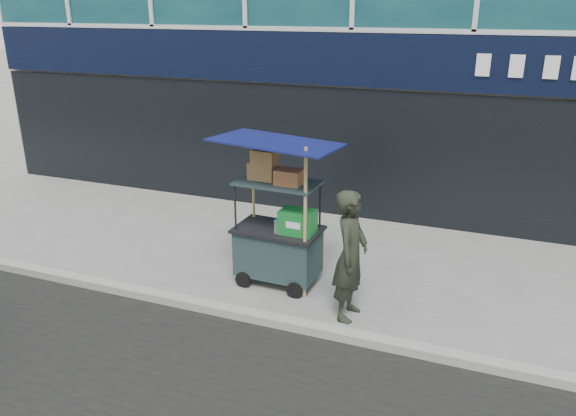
% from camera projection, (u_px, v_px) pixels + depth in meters
% --- Properties ---
extents(ground, '(80.00, 80.00, 0.00)m').
position_uv_depth(ground, '(265.00, 314.00, 7.34)').
color(ground, slate).
rests_on(ground, ground).
extents(curb, '(80.00, 0.18, 0.12)m').
position_uv_depth(curb, '(258.00, 317.00, 7.15)').
color(curb, gray).
rests_on(curb, ground).
extents(vendor_cart, '(1.64, 1.19, 2.17)m').
position_uv_depth(vendor_cart, '(279.00, 234.00, 7.92)').
color(vendor_cart, '#1C2B2F').
rests_on(vendor_cart, ground).
extents(vendor_man, '(0.44, 0.64, 1.71)m').
position_uv_depth(vendor_man, '(351.00, 256.00, 7.02)').
color(vendor_man, black).
rests_on(vendor_man, ground).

